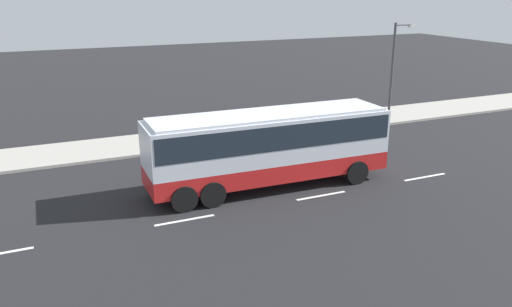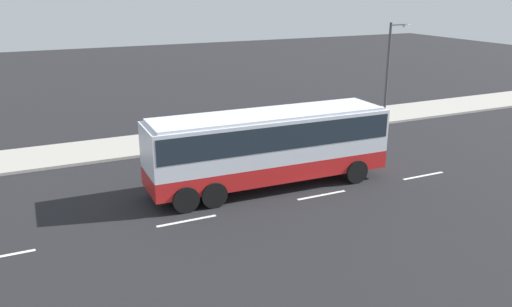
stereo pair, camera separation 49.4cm
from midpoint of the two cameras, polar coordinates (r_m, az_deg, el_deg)
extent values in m
plane|color=black|center=(23.83, 1.11, -3.51)|extent=(120.00, 120.00, 0.00)
cube|color=#A8A399|center=(31.33, -5.85, 1.83)|extent=(80.00, 4.00, 0.15)
cube|color=white|center=(20.57, -8.25, -7.29)|extent=(2.40, 0.16, 0.01)
cube|color=white|center=(22.90, 6.57, -4.53)|extent=(2.40, 0.16, 0.01)
cube|color=white|center=(26.19, 17.28, -2.33)|extent=(2.40, 0.16, 0.01)
cube|color=red|center=(23.42, 0.80, -1.41)|extent=(10.96, 2.82, 0.81)
cube|color=silver|center=(23.00, 0.81, 1.82)|extent=(10.96, 2.82, 1.94)
cube|color=#1E2833|center=(22.93, 0.82, 2.50)|extent=(10.74, 2.84, 1.07)
cube|color=#1E2833|center=(25.63, 11.87, 3.34)|extent=(0.17, 2.37, 1.55)
cube|color=silver|center=(22.74, 0.82, 4.31)|extent=(10.52, 2.65, 0.12)
cylinder|color=black|center=(26.31, 7.31, -0.29)|extent=(1.11, 0.32, 1.10)
cylinder|color=black|center=(24.35, 10.30, -1.95)|extent=(1.11, 0.32, 1.10)
cylinder|color=black|center=(23.64, -7.21, -2.41)|extent=(1.11, 0.32, 1.10)
cylinder|color=black|center=(21.44, -5.27, -4.51)|extent=(1.11, 0.32, 1.10)
cylinder|color=black|center=(23.36, -10.03, -2.80)|extent=(1.11, 0.32, 1.10)
cylinder|color=black|center=(21.12, -8.36, -4.99)|extent=(1.11, 0.32, 1.10)
cylinder|color=brown|center=(31.32, -3.59, 2.73)|extent=(0.14, 0.14, 0.75)
cylinder|color=brown|center=(31.26, -3.32, 2.71)|extent=(0.14, 0.14, 0.75)
cylinder|color=gold|center=(31.12, -3.48, 3.89)|extent=(0.32, 0.32, 0.56)
sphere|color=#9E7051|center=(31.03, -3.49, 4.58)|extent=(0.20, 0.20, 0.20)
cylinder|color=#47474C|center=(35.01, 13.73, 8.54)|extent=(0.16, 0.16, 6.33)
cylinder|color=#47474C|center=(35.08, 14.95, 13.44)|extent=(1.29, 0.10, 0.10)
cube|color=silver|center=(35.50, 15.76, 13.26)|extent=(0.50, 0.24, 0.16)
camera|label=1|loc=(0.25, 89.40, 0.19)|focal=36.66mm
camera|label=2|loc=(0.25, -90.60, -0.19)|focal=36.66mm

